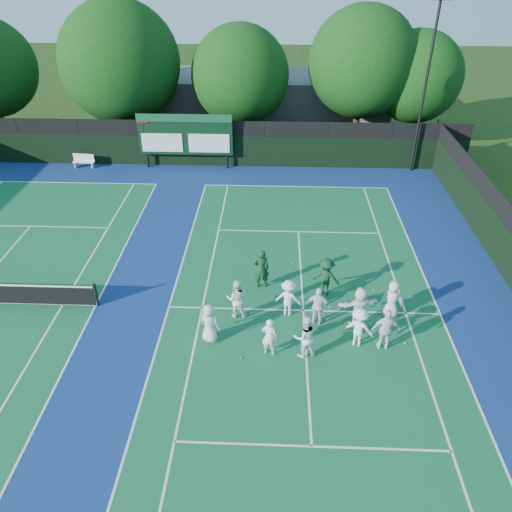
{
  "coord_description": "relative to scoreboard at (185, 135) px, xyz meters",
  "views": [
    {
      "loc": [
        -1.27,
        -14.86,
        12.79
      ],
      "look_at": [
        -2.0,
        3.0,
        1.3
      ],
      "focal_mm": 35.0,
      "sensor_mm": 36.0,
      "label": 1
    }
  ],
  "objects": [
    {
      "name": "player_back_1",
      "position": [
        6.38,
        -14.8,
        -1.4
      ],
      "size": [
        1.13,
        0.81,
        1.59
      ],
      "primitive_type": "imported",
      "rotation": [
        0.0,
        0.0,
        2.92
      ],
      "color": "white",
      "rests_on": "ground"
    },
    {
      "name": "player_front_3",
      "position": [
        8.92,
        -16.47,
        -1.38
      ],
      "size": [
        1.18,
        0.92,
        1.61
      ],
      "primitive_type": "imported",
      "rotation": [
        0.0,
        0.0,
        2.79
      ],
      "color": "white",
      "rests_on": "ground"
    },
    {
      "name": "player_front_0",
      "position": [
        3.46,
        -16.45,
        -1.39
      ],
      "size": [
        0.93,
        0.8,
        1.61
      ],
      "primitive_type": "imported",
      "rotation": [
        0.0,
        0.0,
        2.71
      ],
      "color": "silver",
      "rests_on": "ground"
    },
    {
      "name": "player_back_4",
      "position": [
        10.42,
        -14.77,
        -1.36
      ],
      "size": [
        0.93,
        0.73,
        1.66
      ],
      "primitive_type": "imported",
      "rotation": [
        0.0,
        0.0,
        2.86
      ],
      "color": "silver",
      "rests_on": "ground"
    },
    {
      "name": "tennis_ball_4",
      "position": [
        6.66,
        -11.15,
        -2.16
      ],
      "size": [
        0.07,
        0.07,
        0.07
      ],
      "primitive_type": "sphere",
      "color": "#BFC917",
      "rests_on": "ground"
    },
    {
      "name": "player_front_2",
      "position": [
        6.92,
        -17.11,
        -1.32
      ],
      "size": [
        0.99,
        0.86,
        1.74
      ],
      "primitive_type": "imported",
      "rotation": [
        0.0,
        0.0,
        3.41
      ],
      "color": "white",
      "rests_on": "ground"
    },
    {
      "name": "tree_e",
      "position": [
        15.08,
        3.99,
        2.64
      ],
      "size": [
        5.94,
        5.94,
        7.96
      ],
      "color": "#311D0D",
      "rests_on": "ground"
    },
    {
      "name": "tree_b",
      "position": [
        -4.55,
        3.99,
        3.32
      ],
      "size": [
        7.98,
        7.98,
        9.71
      ],
      "color": "#311D0D",
      "rests_on": "ground"
    },
    {
      "name": "player_front_4",
      "position": [
        9.86,
        -16.62,
        -1.32
      ],
      "size": [
        1.02,
        0.43,
        1.74
      ],
      "primitive_type": "imported",
      "rotation": [
        0.0,
        0.0,
        3.14
      ],
      "color": "white",
      "rests_on": "ground"
    },
    {
      "name": "court_apron",
      "position": [
        1.01,
        -14.59,
        -2.19
      ],
      "size": [
        34.0,
        32.0,
        0.01
      ],
      "primitive_type": "cube",
      "color": "navy",
      "rests_on": "ground"
    },
    {
      "name": "tennis_ball_5",
      "position": [
        8.48,
        -14.49,
        -2.16
      ],
      "size": [
        0.07,
        0.07,
        0.07
      ],
      "primitive_type": "sphere",
      "color": "#BFC917",
      "rests_on": "ground"
    },
    {
      "name": "light_pole_right",
      "position": [
        14.51,
        0.11,
        4.11
      ],
      "size": [
        1.2,
        0.3,
        10.12
      ],
      "color": "black",
      "rests_on": "ground"
    },
    {
      "name": "player_back_2",
      "position": [
        7.52,
        -15.32,
        -1.36
      ],
      "size": [
        1.05,
        0.66,
        1.66
      ],
      "primitive_type": "imported",
      "rotation": [
        0.0,
        0.0,
        2.86
      ],
      "color": "silver",
      "rests_on": "ground"
    },
    {
      "name": "tennis_ball_0",
      "position": [
        4.66,
        -17.42,
        -2.16
      ],
      "size": [
        0.07,
        0.07,
        0.07
      ],
      "primitive_type": "sphere",
      "color": "#BFC917",
      "rests_on": "ground"
    },
    {
      "name": "ground",
      "position": [
        7.01,
        -15.59,
        -2.19
      ],
      "size": [
        120.0,
        120.0,
        0.0
      ],
      "primitive_type": "plane",
      "color": "#1C350E",
      "rests_on": "ground"
    },
    {
      "name": "scoreboard",
      "position": [
        0.0,
        0.0,
        0.0
      ],
      "size": [
        6.0,
        0.21,
        3.55
      ],
      "color": "black",
      "rests_on": "ground"
    },
    {
      "name": "near_court",
      "position": [
        7.01,
        -14.59,
        -2.18
      ],
      "size": [
        11.05,
        23.85,
        0.01
      ],
      "color": "#125B33",
      "rests_on": "ground"
    },
    {
      "name": "tennis_ball_1",
      "position": [
        10.08,
        -13.12,
        -2.16
      ],
      "size": [
        0.07,
        0.07,
        0.07
      ],
      "primitive_type": "sphere",
      "color": "#BFC917",
      "rests_on": "ground"
    },
    {
      "name": "tree_d",
      "position": [
        11.46,
        3.99,
        3.49
      ],
      "size": [
        7.1,
        7.1,
        9.42
      ],
      "color": "#311D0D",
      "rests_on": "ground"
    },
    {
      "name": "coach_right",
      "position": [
        7.96,
        -13.39,
        -1.33
      ],
      "size": [
        1.24,
        0.92,
        1.72
      ],
      "primitive_type": "imported",
      "rotation": [
        0.0,
        0.0,
        2.87
      ],
      "color": "#0F391C",
      "rests_on": "ground"
    },
    {
      "name": "tree_c",
      "position": [
        3.43,
        3.99,
        2.63
      ],
      "size": [
        6.53,
        6.53,
        8.26
      ],
      "color": "#311D0D",
      "rests_on": "ground"
    },
    {
      "name": "player_back_0",
      "position": [
        4.35,
        -14.98,
        -1.36
      ],
      "size": [
        0.82,
        0.64,
        1.67
      ],
      "primitive_type": "imported",
      "rotation": [
        0.0,
        0.0,
        3.14
      ],
      "color": "white",
      "rests_on": "ground"
    },
    {
      "name": "bench",
      "position": [
        -6.74,
        -0.22,
        -1.71
      ],
      "size": [
        1.44,
        0.51,
        0.89
      ],
      "color": "white",
      "rests_on": "ground"
    },
    {
      "name": "clubhouse",
      "position": [
        5.01,
        8.41,
        -0.19
      ],
      "size": [
        18.0,
        6.0,
        4.0
      ],
      "primitive_type": "cube",
      "color": "#5A5A5F",
      "rests_on": "ground"
    },
    {
      "name": "back_fence",
      "position": [
        1.01,
        0.41,
        -0.83
      ],
      "size": [
        34.0,
        0.08,
        3.0
      ],
      "color": "black",
      "rests_on": "ground"
    },
    {
      "name": "player_back_3",
      "position": [
        9.08,
        -15.33,
        -1.33
      ],
      "size": [
        1.67,
        0.84,
        1.72
      ],
      "primitive_type": "imported",
      "rotation": [
        0.0,
        0.0,
        3.36
      ],
      "color": "white",
      "rests_on": "ground"
    },
    {
      "name": "coach_left",
      "position": [
        5.26,
        -12.97,
        -1.27
      ],
      "size": [
        0.73,
        0.53,
        1.83
      ],
      "primitive_type": "imported",
      "rotation": [
        0.0,
        0.0,
        3.29
      ],
      "color": "#103B1D",
      "rests_on": "ground"
    },
    {
      "name": "tennis_ball_2",
      "position": [
        10.73,
        -16.39,
        -2.16
      ],
      "size": [
        0.07,
        0.07,
        0.07
      ],
      "primitive_type": "sphere",
      "color": "#BFC917",
      "rests_on": "ground"
    },
    {
      "name": "player_front_1",
      "position": [
        5.67,
        -17.08,
        -1.41
      ],
      "size": [
        0.64,
        0.49,
        1.57
      ],
      "primitive_type": "imported",
      "rotation": [
        0.0,
        0.0,
        2.93
      ],
      "color": "white",
      "rests_on": "ground"
    },
    {
      "name": "tennis_ball_3",
      "position": [
        4.05,
        -13.34,
        -2.16
      ],
      "size": [
        0.07,
        0.07,
        0.07
      ],
      "primitive_type": "sphere",
      "color": "#BFC917",
      "rests_on": "ground"
    }
  ]
}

